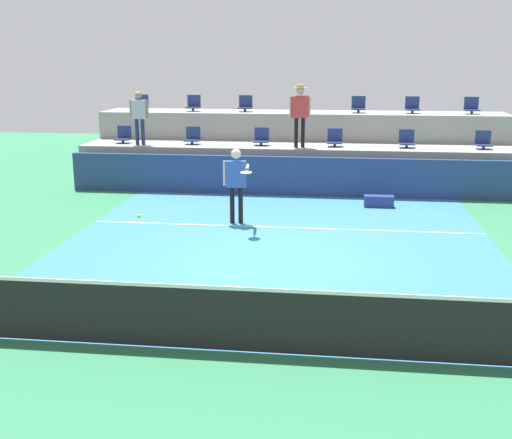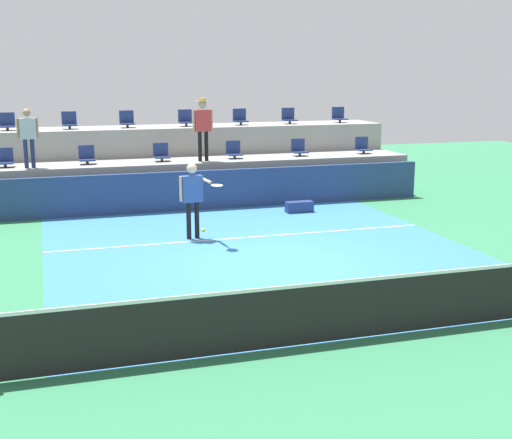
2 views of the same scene
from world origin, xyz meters
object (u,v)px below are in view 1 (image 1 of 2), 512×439
object	(u,v)px
stadium_chair_upper_mid_left	(245,105)
stadium_chair_lower_left	(193,137)
stadium_chair_lower_far_right	(483,141)
tennis_player	(236,178)
stadium_chair_upper_center	(302,105)
stadium_chair_upper_far_right	(472,107)
stadium_chair_lower_mid_right	(335,139)
stadium_chair_upper_left	(193,104)
stadium_chair_upper_mid_right	(358,106)
stadium_chair_upper_far_left	(141,104)
spectator_in_grey	(139,113)
stadium_chair_upper_right	(412,106)
stadium_chair_lower_right	(407,140)
stadium_chair_lower_mid_left	(261,138)
equipment_bag	(379,201)
tennis_ball	(139,216)
spectator_with_hat	(300,109)
stadium_chair_lower_far_left	(124,136)

from	to	relation	value
stadium_chair_upper_mid_left	stadium_chair_lower_left	bearing A→B (deg)	-127.27
stadium_chair_lower_far_right	tennis_player	bearing A→B (deg)	-144.80
stadium_chair_upper_center	stadium_chair_upper_far_right	size ratio (longest dim) A/B	1.00
stadium_chair_lower_mid_right	stadium_chair_upper_left	xyz separation A→B (m)	(-4.66, 1.80, 0.85)
stadium_chair_upper_mid_right	stadium_chair_upper_left	bearing A→B (deg)	180.00
stadium_chair_upper_far_left	stadium_chair_upper_far_right	xyz separation A→B (m)	(10.64, 0.00, 0.00)
spectator_in_grey	stadium_chair_upper_left	bearing A→B (deg)	61.84
stadium_chair_upper_right	spectator_in_grey	distance (m)	8.51
stadium_chair_lower_right	stadium_chair_upper_far_right	world-z (taller)	stadium_chair_upper_far_right
stadium_chair_lower_mid_left	stadium_chair_upper_left	xyz separation A→B (m)	(-2.46, 1.80, 0.85)
stadium_chair_lower_right	equipment_bag	world-z (taller)	stadium_chair_lower_right
stadium_chair_upper_left	stadium_chair_lower_far_right	bearing A→B (deg)	-11.43
stadium_chair_upper_far_left	tennis_ball	bearing A→B (deg)	-73.24
stadium_chair_lower_right	stadium_chair_upper_mid_right	xyz separation A→B (m)	(-1.37, 1.80, 0.85)
stadium_chair_lower_mid_right	spectator_with_hat	bearing A→B (deg)	-159.53
stadium_chair_lower_mid_left	stadium_chair_upper_far_right	xyz separation A→B (m)	(6.40, 1.80, 0.85)
tennis_ball	stadium_chair_upper_mid_left	bearing A→B (deg)	89.22
stadium_chair_upper_far_left	spectator_in_grey	size ratio (longest dim) A/B	0.33
stadium_chair_upper_far_right	stadium_chair_lower_left	bearing A→B (deg)	-168.06
stadium_chair_lower_mid_left	stadium_chair_lower_right	distance (m)	4.27
stadium_chair_lower_mid_right	stadium_chair_upper_center	world-z (taller)	stadium_chair_upper_center
stadium_chair_upper_left	stadium_chair_upper_far_left	bearing A→B (deg)	180.00
stadium_chair_upper_left	stadium_chair_upper_right	world-z (taller)	same
stadium_chair_upper_center	tennis_ball	bearing A→B (deg)	-100.18
stadium_chair_lower_far_left	stadium_chair_upper_mid_left	size ratio (longest dim) A/B	1.00
stadium_chair_upper_mid_right	stadium_chair_upper_far_left	bearing A→B (deg)	180.00
stadium_chair_upper_far_left	stadium_chair_upper_right	distance (m)	8.83
stadium_chair_lower_left	tennis_ball	world-z (taller)	stadium_chair_lower_left
stadium_chair_lower_far_right	tennis_player	distance (m)	7.95
stadium_chair_upper_right	stadium_chair_lower_mid_right	bearing A→B (deg)	-143.11
stadium_chair_lower_far_left	stadium_chair_lower_mid_left	world-z (taller)	same
stadium_chair_lower_left	spectator_in_grey	size ratio (longest dim) A/B	0.33
stadium_chair_upper_center	tennis_ball	distance (m)	11.33
stadium_chair_upper_far_left	spectator_with_hat	xyz separation A→B (m)	(5.40, -2.18, 0.06)
stadium_chair_lower_right	tennis_player	xyz separation A→B (m)	(-4.32, -4.58, -0.38)
stadium_chair_upper_mid_left	tennis_ball	bearing A→B (deg)	-90.78
stadium_chair_lower_far_right	stadium_chair_upper_center	xyz separation A→B (m)	(-5.33, 1.80, 0.85)
stadium_chair_upper_mid_right	spectator_with_hat	size ratio (longest dim) A/B	0.29
equipment_bag	stadium_chair_upper_mid_right	bearing A→B (deg)	96.46
stadium_chair_upper_mid_right	stadium_chair_upper_center	bearing A→B (deg)	180.00
stadium_chair_lower_mid_left	tennis_player	xyz separation A→B (m)	(-0.05, -4.58, -0.38)
stadium_chair_lower_right	spectator_in_grey	bearing A→B (deg)	-177.22
stadium_chair_upper_center	spectator_with_hat	xyz separation A→B (m)	(0.06, -2.18, 0.06)
stadium_chair_upper_left	stadium_chair_upper_mid_left	distance (m)	1.73
spectator_with_hat	stadium_chair_upper_far_right	bearing A→B (deg)	22.63
spectator_with_hat	stadium_chair_lower_far_left	bearing A→B (deg)	175.97
equipment_bag	stadium_chair_lower_far_left	bearing A→B (deg)	162.45
stadium_chair_upper_far_right	spectator_with_hat	xyz separation A→B (m)	(-5.24, -2.18, 0.06)
stadium_chair_upper_center	spectator_in_grey	world-z (taller)	spectator_in_grey
stadium_chair_upper_right	tennis_ball	bearing A→B (deg)	-116.25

